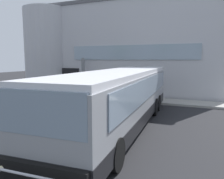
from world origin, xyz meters
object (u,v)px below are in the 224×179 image
Objects in this scene: entry_support_column at (83,76)px; passenger_near_column at (88,84)px; bus_main_foreground at (120,100)px; passenger_by_doorway at (96,86)px.

passenger_near_column is at bearing -40.43° from entry_support_column.
bus_main_foreground reaches higher than passenger_by_doorway.
entry_support_column is at bearing 148.63° from passenger_by_doorway.
entry_support_column is at bearing 139.57° from passenger_near_column.
passenger_near_column is at bearing 157.89° from passenger_by_doorway.
bus_main_foreground is 7.51× the size of passenger_near_column.
entry_support_column reaches higher than passenger_near_column.
entry_support_column is 1.25m from passenger_near_column.
bus_main_foreground is 8.99m from passenger_near_column.
passenger_by_doorway is at bearing 125.36° from bus_main_foreground.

